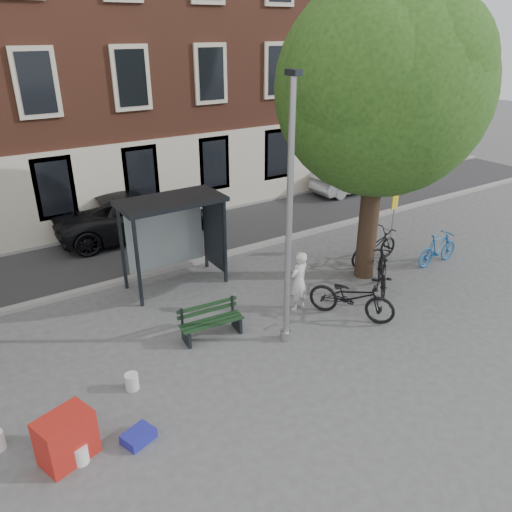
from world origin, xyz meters
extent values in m
plane|color=#4C4C4F|center=(0.00, 0.00, 0.00)|extent=(90.00, 90.00, 0.00)
cube|color=#28282B|center=(0.00, 7.00, 0.01)|extent=(40.00, 4.00, 0.01)
cube|color=gray|center=(0.00, 5.00, 0.06)|extent=(40.00, 0.25, 0.12)
cube|color=gray|center=(0.00, 9.00, 0.06)|extent=(40.00, 0.25, 0.12)
cube|color=brown|center=(0.00, 13.00, 7.00)|extent=(30.00, 8.00, 14.00)
cylinder|color=#9EA0A3|center=(0.00, 0.00, 3.00)|extent=(0.14, 0.14, 6.00)
cylinder|color=#9EA0A3|center=(0.00, 0.00, 0.12)|extent=(0.28, 0.28, 0.24)
cube|color=#1E2328|center=(0.00, 0.00, 6.05)|extent=(0.18, 0.35, 0.12)
cylinder|color=black|center=(4.00, 1.50, 1.70)|extent=(0.56, 0.56, 3.40)
sphere|color=#234414|center=(4.00, 1.50, 5.40)|extent=(5.60, 5.60, 5.60)
sphere|color=#234414|center=(4.90, 1.90, 5.90)|extent=(3.92, 3.92, 3.92)
sphere|color=#234414|center=(3.20, 1.20, 5.70)|extent=(4.20, 4.20, 4.20)
sphere|color=#234414|center=(4.20, 0.60, 6.00)|extent=(3.64, 3.64, 3.64)
cube|color=#1E2328|center=(-2.30, 3.40, 1.25)|extent=(0.08, 0.08, 2.50)
cube|color=#1E2328|center=(0.30, 3.40, 1.25)|extent=(0.08, 0.08, 2.50)
cube|color=#1E2328|center=(-2.30, 4.60, 1.25)|extent=(0.08, 0.08, 2.50)
cube|color=#1E2328|center=(0.30, 4.60, 1.25)|extent=(0.08, 0.08, 2.50)
cube|color=#1E2328|center=(-1.00, 4.00, 2.56)|extent=(2.85, 1.45, 0.12)
cube|color=#8C999E|center=(-1.00, 4.60, 1.38)|extent=(2.34, 0.04, 2.00)
cube|color=#1E2328|center=(0.30, 4.00, 1.38)|extent=(0.12, 1.14, 2.12)
cube|color=#D84C19|center=(0.37, 4.00, 1.38)|extent=(0.02, 0.90, 1.62)
imported|color=silver|center=(1.13, 1.00, 0.82)|extent=(0.67, 0.52, 1.64)
cube|color=#1E2328|center=(-2.08, 1.13, 0.20)|extent=(0.11, 0.49, 0.40)
cube|color=#1E2328|center=(-0.76, 1.01, 0.20)|extent=(0.11, 0.49, 0.40)
cube|color=#163219|center=(-1.43, 0.91, 0.41)|extent=(1.55, 0.24, 0.04)
cube|color=#163219|center=(-1.42, 1.07, 0.41)|extent=(1.55, 0.24, 0.04)
cube|color=#163219|center=(-1.40, 1.23, 0.41)|extent=(1.55, 0.24, 0.04)
cube|color=#163219|center=(-1.40, 1.32, 0.59)|extent=(1.54, 0.18, 0.09)
cube|color=#163219|center=(-1.40, 1.32, 0.75)|extent=(1.54, 0.18, 0.09)
imported|color=black|center=(4.91, 2.02, 0.53)|extent=(2.08, 0.87, 1.06)
imported|color=#1C599C|center=(6.50, 0.83, 0.52)|extent=(1.74, 0.50, 1.04)
imported|color=black|center=(2.02, -0.07, 0.59)|extent=(1.85, 2.30, 1.17)
imported|color=black|center=(3.76, 0.56, 0.56)|extent=(1.63, 1.76, 1.13)
imported|color=black|center=(-0.53, 8.40, 0.78)|extent=(5.79, 3.00, 1.56)
imported|color=#979A9E|center=(9.50, 7.95, 0.65)|extent=(3.96, 1.41, 1.30)
cube|color=#A81E16|center=(-5.29, -0.88, 0.45)|extent=(1.04, 0.85, 0.90)
cube|color=#202395|center=(-4.14, -1.17, 0.10)|extent=(0.65, 0.56, 0.20)
cylinder|color=white|center=(-5.16, -1.09, 0.18)|extent=(0.35, 0.35, 0.36)
cylinder|color=silver|center=(-3.73, 0.27, 0.18)|extent=(0.33, 0.33, 0.36)
cylinder|color=#9EA0A3|center=(5.84, 2.20, 0.97)|extent=(0.04, 0.04, 1.95)
cube|color=yellow|center=(5.84, 2.20, 1.79)|extent=(0.35, 0.11, 0.45)
camera|label=1|loc=(-6.08, -8.05, 6.82)|focal=35.00mm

